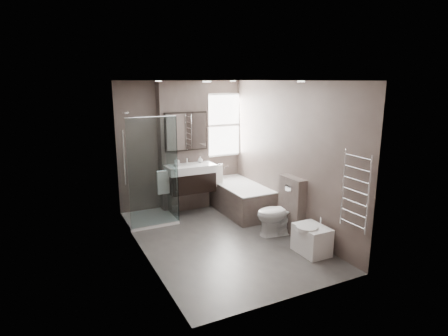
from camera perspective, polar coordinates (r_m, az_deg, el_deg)
room at (r=5.95m, az=-0.22°, el=0.57°), size 2.70×3.90×2.70m
vanity_pier at (r=7.55m, az=-6.17°, el=3.22°), size 1.00×0.25×2.60m
vanity at (r=7.35m, az=-5.12°, el=-1.49°), size 0.95×0.47×0.66m
mirror_cabinet at (r=7.35m, az=-5.79°, el=5.56°), size 0.86×0.08×0.76m
towel_left at (r=7.16m, az=-9.23°, el=-2.18°), size 0.24×0.06×0.44m
towel_right at (r=7.55m, az=-1.10°, el=-1.20°), size 0.24×0.06×0.44m
shower_enclosure at (r=7.12m, az=-10.50°, el=-4.24°), size 0.90×0.90×2.00m
bathtub at (r=7.56m, az=2.41°, el=-4.38°), size 0.75×1.60×0.57m
window at (r=7.94m, az=-0.36°, el=6.53°), size 0.98×0.06×1.33m
toilet at (r=6.52m, az=8.29°, el=-6.83°), size 0.80×0.53×0.77m
cistern_box at (r=6.57m, az=10.32°, el=-5.65°), size 0.19×0.55×1.00m
bidet at (r=5.99m, az=13.17°, el=-10.49°), size 0.47×0.54×0.56m
towel_radiator at (r=5.45m, az=19.39°, el=-3.34°), size 0.03×0.49×1.10m
soap_bottle_a at (r=7.19m, az=-7.16°, el=0.95°), size 0.08×0.08×0.17m
soap_bottle_b at (r=7.47m, az=-3.64°, el=1.32°), size 0.10×0.10×0.13m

